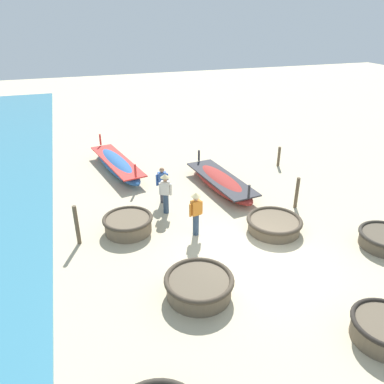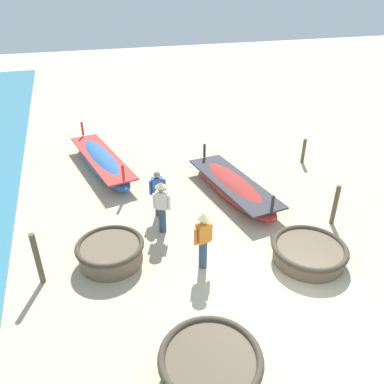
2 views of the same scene
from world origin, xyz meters
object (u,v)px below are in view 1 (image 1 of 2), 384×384
Objects in this scene: mooring_post_inland at (279,157)px; mooring_post_shoreline at (77,225)px; long_boat_white_hull at (221,182)px; fisherman_hauling at (162,184)px; fisherman_with_hat at (196,211)px; coracle_far_left at (274,224)px; coracle_weathered at (128,224)px; fisherman_standing_right at (166,191)px; long_boat_blue_hull at (117,164)px; coracle_front_left at (199,285)px; mooring_post_mid_beach at (297,193)px.

mooring_post_shoreline reaches higher than mooring_post_inland.
long_boat_white_hull is 6.87m from mooring_post_shoreline.
fisherman_with_hat reaches higher than fisherman_hauling.
mooring_post_inland is (3.42, 5.53, 0.24)m from coracle_far_left.
mooring_post_shoreline reaches higher than coracle_weathered.
long_boat_white_hull is (-0.45, 3.97, 0.04)m from coracle_far_left.
fisherman_hauling is 1.07× the size of mooring_post_shoreline.
fisherman_with_hat reaches higher than mooring_post_inland.
long_boat_white_hull is at bearing 96.47° from coracle_far_left.
fisherman_hauling is 0.93m from fisherman_standing_right.
long_boat_blue_hull reaches higher than coracle_weathered.
coracle_front_left is 5.90m from fisherman_hauling.
mooring_post_mid_beach is (2.19, -2.67, 0.34)m from long_boat_white_hull.
mooring_post_inland is 11.03m from mooring_post_shoreline.
mooring_post_inland is at bearing 47.76° from coracle_front_left.
fisherman_hauling is 0.94× the size of fisherman_with_hat.
mooring_post_shoreline reaches higher than long_boat_white_hull.
coracle_front_left is 5.00m from fisherman_standing_right.
fisherman_hauling reaches higher than coracle_far_left.
long_boat_white_hull reaches higher than mooring_post_inland.
mooring_post_inland is (7.17, 7.90, 0.18)m from coracle_front_left.
coracle_far_left is at bearing -46.78° from fisherman_hauling.
long_boat_white_hull is 3.18× the size of fisherman_hauling.
coracle_far_left is 2.21m from mooring_post_mid_beach.
coracle_front_left is 1.35× the size of mooring_post_shoreline.
fisherman_with_hat is at bearing 72.43° from coracle_front_left.
fisherman_hauling is at bearing -163.06° from mooring_post_inland.
coracle_front_left is (-3.75, -2.37, 0.06)m from coracle_far_left.
mooring_post_inland is at bearing 38.00° from fisherman_with_hat.
long_boat_white_hull is (4.61, 2.33, -0.01)m from coracle_weathered.
mooring_post_shoreline is at bearing 128.95° from coracle_front_left.
long_boat_blue_hull is at bearing 108.19° from fisherman_hauling.
fisherman_with_hat is (2.27, -0.97, 0.63)m from coracle_weathered.
coracle_weathered is 6.82m from mooring_post_mid_beach.
mooring_post_mid_beach reaches higher than coracle_far_left.
mooring_post_inland reaches higher than coracle_weathered.
fisherman_hauling reaches higher than coracle_front_left.
fisherman_hauling is 7.01m from mooring_post_inland.
mooring_post_shoreline is at bearing 179.26° from mooring_post_mid_beach.
fisherman_with_hat is 4.10m from mooring_post_shoreline.
fisherman_with_hat is at bearing -75.16° from long_boat_blue_hull.
fisherman_hauling is at bearing -170.33° from long_boat_white_hull.
fisherman_standing_right is 1.26× the size of mooring_post_mid_beach.
coracle_weathered is at bearing 177.14° from mooring_post_mid_beach.
fisherman_hauling is at bearing 46.03° from coracle_weathered.
mooring_post_inland reaches higher than coracle_front_left.
coracle_front_left is at bearing -94.64° from fisherman_hauling.
fisherman_with_hat is at bearing -142.00° from mooring_post_inland.
fisherman_hauling is 2.86m from fisherman_with_hat.
long_boat_blue_hull is at bearing 69.95° from mooring_post_shoreline.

